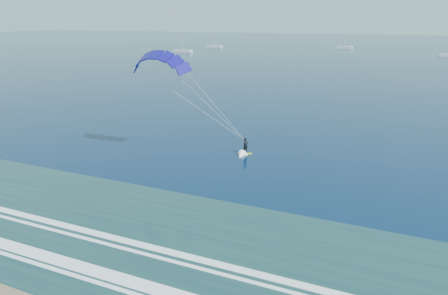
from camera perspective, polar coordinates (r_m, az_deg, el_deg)
kitesurfer_rig at (r=48.16m, az=-3.40°, el=7.09°), size 15.10×7.51×13.93m
sailboat_0 at (r=206.72m, az=-5.94°, el=13.54°), size 10.19×2.40×13.65m
sailboat_1 at (r=237.87m, az=-1.43°, el=14.20°), size 9.66×2.40×13.14m
sailboat_2 at (r=241.36m, az=16.84°, el=13.51°), size 8.17×2.40×11.09m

